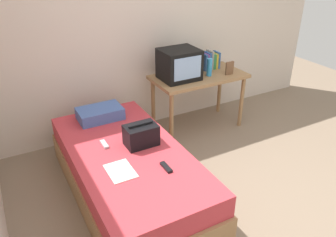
# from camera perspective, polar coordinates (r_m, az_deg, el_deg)

# --- Properties ---
(ground_plane) EXTENTS (8.00, 8.00, 0.00)m
(ground_plane) POSITION_cam_1_polar(r_m,az_deg,el_deg) (3.31, 12.71, -14.73)
(ground_plane) COLOR #84705B
(wall_back) EXTENTS (5.20, 0.10, 2.60)m
(wall_back) POSITION_cam_1_polar(r_m,az_deg,el_deg) (4.23, -3.52, 15.50)
(wall_back) COLOR beige
(wall_back) RESTS_ON ground
(bed) EXTENTS (1.00, 2.00, 0.49)m
(bed) POSITION_cam_1_polar(r_m,az_deg,el_deg) (3.27, -6.62, -9.09)
(bed) COLOR #9E754C
(bed) RESTS_ON ground
(desk) EXTENTS (1.16, 0.60, 0.73)m
(desk) POSITION_cam_1_polar(r_m,az_deg,el_deg) (4.25, 5.18, 6.13)
(desk) COLOR #9E754C
(desk) RESTS_ON ground
(tv) EXTENTS (0.44, 0.39, 0.36)m
(tv) POSITION_cam_1_polar(r_m,az_deg,el_deg) (4.03, 1.90, 9.11)
(tv) COLOR black
(tv) RESTS_ON desk
(water_bottle) EXTENTS (0.07, 0.07, 0.22)m
(water_bottle) POSITION_cam_1_polar(r_m,az_deg,el_deg) (4.18, 6.99, 8.58)
(water_bottle) COLOR #3399DB
(water_bottle) RESTS_ON desk
(book_row) EXTENTS (0.23, 0.15, 0.24)m
(book_row) POSITION_cam_1_polar(r_m,az_deg,el_deg) (4.43, 7.07, 9.64)
(book_row) COLOR #2D5699
(book_row) RESTS_ON desk
(picture_frame) EXTENTS (0.11, 0.02, 0.16)m
(picture_frame) POSITION_cam_1_polar(r_m,az_deg,el_deg) (4.27, 10.33, 8.36)
(picture_frame) COLOR brown
(picture_frame) RESTS_ON desk
(pillow) EXTENTS (0.46, 0.30, 0.12)m
(pillow) POSITION_cam_1_polar(r_m,az_deg,el_deg) (3.69, -11.37, 0.83)
(pillow) COLOR #4766AD
(pillow) RESTS_ON bed
(handbag) EXTENTS (0.30, 0.20, 0.22)m
(handbag) POSITION_cam_1_polar(r_m,az_deg,el_deg) (3.16, -4.56, -2.80)
(handbag) COLOR black
(handbag) RESTS_ON bed
(magazine) EXTENTS (0.21, 0.29, 0.01)m
(magazine) POSITION_cam_1_polar(r_m,az_deg,el_deg) (2.88, -8.02, -8.75)
(magazine) COLOR white
(magazine) RESTS_ON bed
(remote_dark) EXTENTS (0.04, 0.16, 0.02)m
(remote_dark) POSITION_cam_1_polar(r_m,az_deg,el_deg) (2.88, -0.32, -8.20)
(remote_dark) COLOR black
(remote_dark) RESTS_ON bed
(remote_silver) EXTENTS (0.04, 0.14, 0.02)m
(remote_silver) POSITION_cam_1_polar(r_m,az_deg,el_deg) (3.24, -10.67, -4.28)
(remote_silver) COLOR #B7B7BC
(remote_silver) RESTS_ON bed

